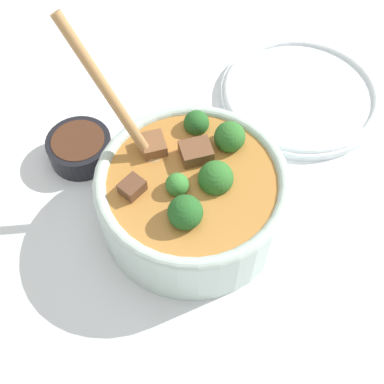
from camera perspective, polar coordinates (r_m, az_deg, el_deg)
The scene contains 4 objects.
ground_plane at distance 0.62m, azimuth -0.00°, elevation -2.93°, with size 4.00×4.00×0.00m, color silver.
stew_bowl at distance 0.58m, azimuth -0.02°, elevation -0.19°, with size 0.26×0.23×0.25m.
condiment_bowl at distance 0.68m, azimuth -13.14°, elevation 5.17°, with size 0.09×0.09×0.04m.
empty_plate at distance 0.76m, azimuth 12.76°, elevation 11.29°, with size 0.24×0.24×0.02m.
Camera 1 is at (-0.04, 0.31, 0.54)m, focal length 45.00 mm.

